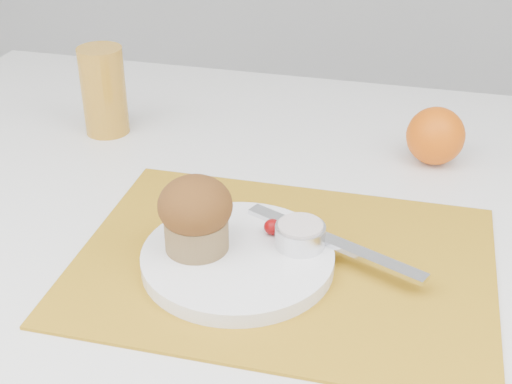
% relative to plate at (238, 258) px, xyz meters
% --- Properties ---
extents(placemat, '(0.45, 0.33, 0.00)m').
position_rel_plate_xyz_m(placemat, '(0.05, 0.02, -0.01)').
color(placemat, '#B98419').
rests_on(placemat, table).
extents(plate, '(0.27, 0.27, 0.02)m').
position_rel_plate_xyz_m(plate, '(0.00, 0.00, 0.00)').
color(plate, white).
rests_on(plate, placemat).
extents(ramekin, '(0.07, 0.07, 0.02)m').
position_rel_plate_xyz_m(ramekin, '(0.06, 0.03, 0.02)').
color(ramekin, silver).
rests_on(ramekin, plate).
extents(cream, '(0.05, 0.05, 0.01)m').
position_rel_plate_xyz_m(cream, '(0.06, 0.03, 0.03)').
color(cream, beige).
rests_on(cream, ramekin).
extents(raspberry_near, '(0.02, 0.02, 0.02)m').
position_rel_plate_xyz_m(raspberry_near, '(0.03, 0.04, 0.02)').
color(raspberry_near, '#600203').
rests_on(raspberry_near, plate).
extents(raspberry_far, '(0.02, 0.02, 0.02)m').
position_rel_plate_xyz_m(raspberry_far, '(0.04, 0.04, 0.02)').
color(raspberry_far, '#510214').
rests_on(raspberry_far, plate).
extents(butter_knife, '(0.21, 0.11, 0.01)m').
position_rel_plate_xyz_m(butter_knife, '(0.10, 0.04, 0.01)').
color(butter_knife, silver).
rests_on(butter_knife, plate).
extents(orange, '(0.08, 0.08, 0.08)m').
position_rel_plate_xyz_m(orange, '(0.19, 0.30, 0.03)').
color(orange, '#F06008').
rests_on(orange, table).
extents(juice_glass, '(0.08, 0.08, 0.13)m').
position_rel_plate_xyz_m(juice_glass, '(-0.28, 0.28, 0.05)').
color(juice_glass, '#C58824').
rests_on(juice_glass, table).
extents(muffin, '(0.08, 0.08, 0.08)m').
position_rel_plate_xyz_m(muffin, '(-0.04, -0.00, 0.05)').
color(muffin, olive).
rests_on(muffin, plate).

